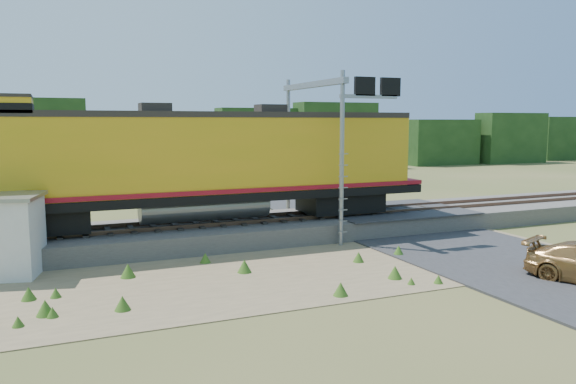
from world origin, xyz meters
name	(u,v)px	position (x,y,z in m)	size (l,w,h in m)	color
ground	(316,271)	(0.00, 0.00, 0.00)	(140.00, 140.00, 0.00)	#475123
ballast	(257,229)	(0.00, 6.00, 0.40)	(70.00, 5.00, 0.80)	slate
rails	(257,219)	(0.00, 6.00, 0.88)	(70.00, 1.54, 0.16)	brown
dirt_shoulder	(257,273)	(-2.00, 0.50, 0.01)	(26.00, 8.00, 0.03)	#8C7754
road	(463,247)	(7.00, 0.74, 0.09)	(7.00, 66.00, 0.86)	#38383A
tree_line_north	(143,143)	(0.00, 38.00, 3.07)	(130.00, 3.00, 6.50)	#193613
weed_clumps	(217,281)	(-3.50, 0.10, 0.00)	(15.00, 6.20, 0.56)	#39611B
locomotive	(198,161)	(-2.61, 6.00, 3.50)	(19.93, 3.04, 5.14)	black
shed	(5,235)	(-9.80, 3.50, 1.39)	(2.77, 2.77, 2.74)	silver
signal_gantry	(327,116)	(3.07, 5.33, 5.39)	(2.85, 6.20, 7.19)	gray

